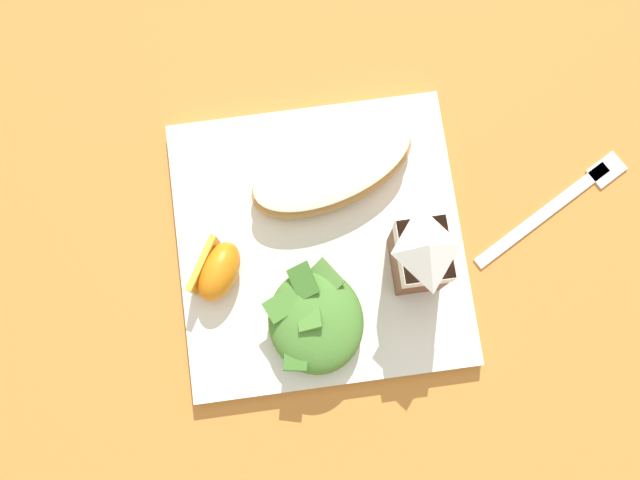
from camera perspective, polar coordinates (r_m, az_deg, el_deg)
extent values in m
plane|color=#C67A33|center=(0.74, 0.00, -0.37)|extent=(3.00, 3.00, 0.00)
cube|color=white|center=(0.73, 0.00, -0.26)|extent=(0.28, 0.28, 0.02)
ellipsoid|color=tan|center=(0.73, 0.92, 5.55)|extent=(0.13, 0.19, 0.03)
ellipsoid|color=brown|center=(0.72, 0.93, 5.78)|extent=(0.11, 0.17, 0.01)
ellipsoid|color=beige|center=(0.71, 0.94, 5.94)|extent=(0.12, 0.18, 0.01)
ellipsoid|color=#4C8433|center=(0.70, -0.32, -6.32)|extent=(0.10, 0.09, 0.04)
cube|color=#5B8E3D|center=(0.69, 0.34, -2.94)|extent=(0.04, 0.04, 0.01)
cube|color=#3D7028|center=(0.68, -1.33, -3.22)|extent=(0.04, 0.03, 0.01)
cube|color=#4C8433|center=(0.68, -0.86, -5.78)|extent=(0.03, 0.02, 0.02)
cube|color=#4C8433|center=(0.68, -2.95, -5.06)|extent=(0.03, 0.04, 0.01)
cube|color=#3D7028|center=(0.69, -1.85, -8.83)|extent=(0.03, 0.03, 0.01)
cube|color=brown|center=(0.68, 7.70, -1.35)|extent=(0.06, 0.04, 0.09)
cube|color=white|center=(0.65, 8.05, -0.91)|extent=(0.06, 0.04, 0.03)
pyramid|color=white|center=(0.63, 8.35, -0.54)|extent=(0.06, 0.04, 0.02)
ellipsoid|color=orange|center=(0.71, -7.85, -2.45)|extent=(0.07, 0.06, 0.04)
cube|color=gold|center=(0.71, -9.04, -1.94)|extent=(0.05, 0.03, 0.03)
cube|color=silver|center=(0.78, 16.94, 1.64)|extent=(0.09, 0.15, 0.01)
cube|color=silver|center=(0.81, 21.37, 5.11)|extent=(0.04, 0.04, 0.01)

